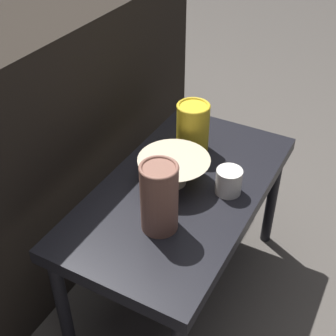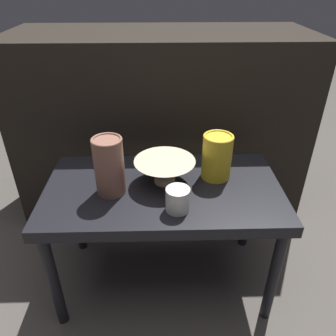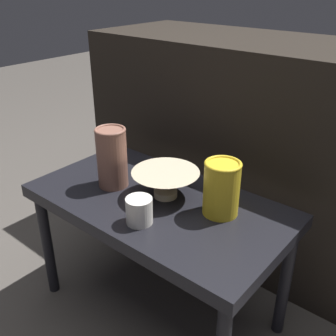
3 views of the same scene
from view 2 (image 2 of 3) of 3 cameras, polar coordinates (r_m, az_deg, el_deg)
ground_plane at (r=1.38m, az=-0.71°, el=-18.37°), size 8.00×8.00×0.00m
table at (r=1.12m, az=-0.84°, el=-5.35°), size 0.78×0.43×0.44m
couch_backdrop at (r=1.59m, az=-1.18°, el=7.77°), size 1.29×0.50×0.83m
bowl at (r=1.08m, az=-0.57°, el=-0.19°), size 0.20×0.20×0.08m
vase_textured_left at (r=1.03m, az=-10.22°, el=0.42°), size 0.10×0.10×0.19m
vase_colorful_right at (r=1.11m, az=8.52°, el=2.08°), size 0.10×0.10×0.16m
cup at (r=0.97m, az=1.71°, el=-5.51°), size 0.07×0.07×0.07m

